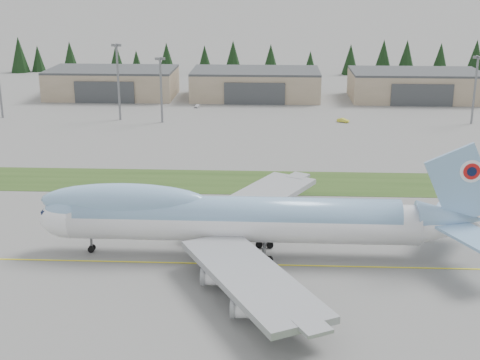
# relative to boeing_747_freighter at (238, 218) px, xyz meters

# --- Properties ---
(ground) EXTENTS (7000.00, 7000.00, 0.00)m
(ground) POSITION_rel_boeing_747_freighter_xyz_m (14.03, -3.90, -6.85)
(ground) COLOR slate
(ground) RESTS_ON ground
(grass_strip_far) EXTENTS (400.00, 18.00, 0.08)m
(grass_strip_far) POSITION_rel_boeing_747_freighter_xyz_m (14.03, 41.10, -6.85)
(grass_strip_far) COLOR #2A4819
(grass_strip_far) RESTS_ON ground
(taxiway_line_main) EXTENTS (400.00, 0.40, 0.02)m
(taxiway_line_main) POSITION_rel_boeing_747_freighter_xyz_m (14.03, -3.90, -6.85)
(taxiway_line_main) COLOR yellow
(taxiway_line_main) RESTS_ON ground
(boeing_747_freighter) EXTENTS (78.14, 68.16, 20.79)m
(boeing_747_freighter) POSITION_rel_boeing_747_freighter_xyz_m (0.00, 0.00, 0.00)
(boeing_747_freighter) COLOR white
(boeing_747_freighter) RESTS_ON ground
(hangar_left) EXTENTS (48.00, 26.60, 10.80)m
(hangar_left) POSITION_rel_boeing_747_freighter_xyz_m (-55.97, 146.00, -1.47)
(hangar_left) COLOR gray
(hangar_left) RESTS_ON ground
(hangar_center) EXTENTS (48.00, 26.60, 10.80)m
(hangar_center) POSITION_rel_boeing_747_freighter_xyz_m (-0.97, 146.00, -1.47)
(hangar_center) COLOR gray
(hangar_center) RESTS_ON ground
(hangar_right) EXTENTS (48.00, 26.60, 10.80)m
(hangar_right) POSITION_rel_boeing_747_freighter_xyz_m (59.03, 146.00, -1.47)
(hangar_right) COLOR gray
(hangar_right) RESTS_ON ground
(floodlight_masts) EXTENTS (178.38, 7.96, 24.55)m
(floodlight_masts) POSITION_rel_boeing_747_freighter_xyz_m (-0.34, 105.56, 9.22)
(floodlight_masts) COLOR slate
(floodlight_masts) RESTS_ON ground
(service_vehicle_a) EXTENTS (1.93, 3.43, 1.10)m
(service_vehicle_a) POSITION_rel_boeing_747_freighter_xyz_m (-21.30, 126.91, -6.85)
(service_vehicle_a) COLOR white
(service_vehicle_a) RESTS_ON ground
(service_vehicle_b) EXTENTS (4.15, 3.07, 1.30)m
(service_vehicle_b) POSITION_rel_boeing_747_freighter_xyz_m (28.40, 105.50, -6.85)
(service_vehicle_b) COLOR gold
(service_vehicle_b) RESTS_ON ground
(conifer_belt) EXTENTS (270.94, 14.86, 16.61)m
(conifer_belt) POSITION_rel_boeing_747_freighter_xyz_m (9.89, 207.09, 0.36)
(conifer_belt) COLOR black
(conifer_belt) RESTS_ON ground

